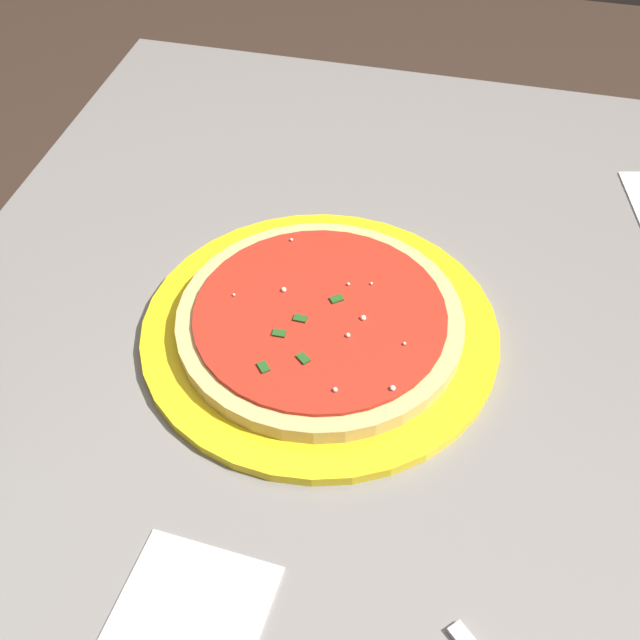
% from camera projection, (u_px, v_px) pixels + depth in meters
% --- Properties ---
extents(restaurant_table, '(1.08, 0.88, 0.75)m').
position_uv_depth(restaurant_table, '(356.00, 452.00, 0.86)').
color(restaurant_table, black).
rests_on(restaurant_table, ground_plane).
extents(serving_plate, '(0.34, 0.34, 0.01)m').
position_uv_depth(serving_plate, '(320.00, 331.00, 0.79)').
color(serving_plate, yellow).
rests_on(serving_plate, restaurant_table).
extents(pizza, '(0.27, 0.27, 0.02)m').
position_uv_depth(pizza, '(320.00, 320.00, 0.78)').
color(pizza, '#DBB26B').
rests_on(pizza, serving_plate).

